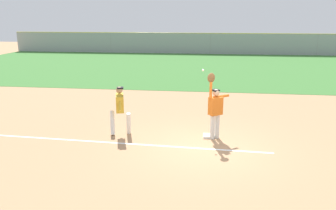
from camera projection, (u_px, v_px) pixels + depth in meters
name	position (u px, v px, depth m)	size (l,w,h in m)	color
ground_plane	(204.00, 147.00, 10.88)	(81.01, 81.01, 0.00)	tan
outfield_grass	(209.00, 67.00, 27.72)	(43.98, 18.97, 0.01)	#3D7533
chalk_foul_line	(88.00, 141.00, 11.39)	(12.00, 0.10, 0.01)	white
first_base	(209.00, 136.00, 11.76)	(0.38, 0.38, 0.08)	white
fielder	(215.00, 107.00, 11.35)	(0.78, 0.63, 2.28)	silver
runner	(120.00, 107.00, 11.78)	(0.84, 0.83, 1.72)	white
baseball	(203.00, 70.00, 11.44)	(0.07, 0.07, 0.07)	white
outfield_fence	(210.00, 44.00, 36.53)	(44.06, 0.08, 2.23)	#93999E
parked_car_tan	(131.00, 44.00, 41.35)	(4.47, 2.26, 1.25)	tan
parked_car_green	(183.00, 45.00, 39.95)	(4.51, 2.34, 1.25)	#1E6B33
parked_car_silver	(235.00, 45.00, 40.08)	(4.59, 2.52, 1.25)	#B7B7BC
parked_car_black	(286.00, 46.00, 39.02)	(4.41, 2.14, 1.25)	black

